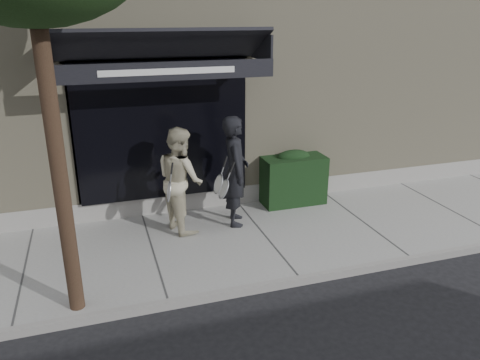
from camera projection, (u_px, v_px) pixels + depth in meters
name	position (u px, v px, depth m)	size (l,w,h in m)	color
ground	(264.00, 240.00, 8.50)	(80.00, 80.00, 0.00)	black
sidewalk	(264.00, 237.00, 8.48)	(20.00, 3.00, 0.12)	gray
curb	(300.00, 280.00, 7.09)	(20.00, 0.10, 0.14)	gray
building_facade	(197.00, 60.00, 12.01)	(14.30, 8.04, 5.64)	tan
hedge	(293.00, 178.00, 9.72)	(1.30, 0.70, 1.14)	black
pedestrian_front	(235.00, 171.00, 8.59)	(0.83, 0.90, 2.06)	black
pedestrian_back	(180.00, 179.00, 8.38)	(0.96, 1.10, 1.92)	#BFB799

